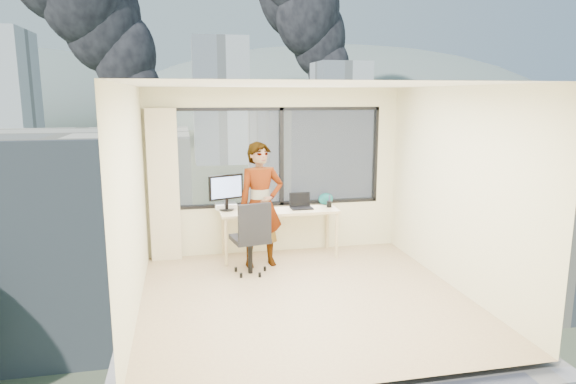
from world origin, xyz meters
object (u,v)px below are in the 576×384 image
object	(u,v)px
person	(261,205)
laptop	(302,202)
game_console	(226,206)
desk	(279,233)
handbag	(326,199)
chair	(250,237)
monitor	(226,192)

from	to	relation	value
person	laptop	distance (m)	0.77
person	game_console	world-z (taller)	person
desk	game_console	xyz separation A→B (m)	(-0.80, 0.26, 0.41)
laptop	handbag	distance (m)	0.49
chair	person	size ratio (longest dim) A/B	0.59
monitor	laptop	world-z (taller)	monitor
desk	chair	distance (m)	0.88
chair	handbag	world-z (taller)	chair
person	handbag	size ratio (longest dim) A/B	7.47
monitor	game_console	size ratio (longest dim) A/B	1.71
desk	person	size ratio (longest dim) A/B	0.98
desk	handbag	bearing A→B (deg)	13.89
laptop	game_console	bearing A→B (deg)	165.49
person	game_console	bearing A→B (deg)	119.41
desk	monitor	xyz separation A→B (m)	(-0.80, 0.12, 0.65)
person	monitor	size ratio (longest dim) A/B	3.28
handbag	game_console	bearing A→B (deg)	173.10
chair	game_console	xyz separation A→B (m)	(-0.25, 0.92, 0.25)
chair	handbag	xyz separation A→B (m)	(1.35, 0.86, 0.31)
person	handbag	distance (m)	1.26
desk	chair	xyz separation A→B (m)	(-0.55, -0.66, 0.16)
desk	game_console	distance (m)	0.94
desk	monitor	bearing A→B (deg)	171.20
desk	game_console	bearing A→B (deg)	162.08
chair	game_console	size ratio (longest dim) A/B	3.29
game_console	handbag	xyz separation A→B (m)	(1.60, -0.06, 0.05)
chair	laptop	size ratio (longest dim) A/B	3.03
handbag	monitor	bearing A→B (deg)	177.93
desk	game_console	size ratio (longest dim) A/B	5.53
person	chair	bearing A→B (deg)	-131.34
game_console	laptop	world-z (taller)	laptop
desk	game_console	world-z (taller)	game_console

